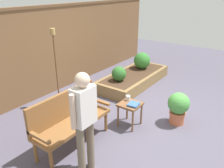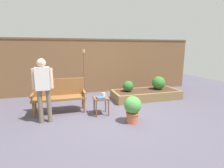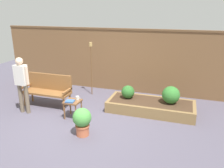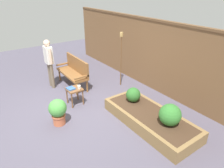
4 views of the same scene
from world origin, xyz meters
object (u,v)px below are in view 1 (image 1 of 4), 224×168
Objects in this scene: shrub_near_bench at (119,74)px; garden_bench at (69,116)px; cup_on_table at (128,98)px; book_on_table at (134,104)px; person_by_bench at (84,116)px; tiki_torch at (55,55)px; shrub_far_corner at (142,61)px; side_table at (130,107)px; potted_boxwood at (178,106)px.

garden_bench is at bearing -166.70° from shrub_near_bench.
cup_on_table is 0.58× the size of book_on_table.
cup_on_table is 1.59m from person_by_bench.
person_by_bench is (-0.33, -0.67, 0.39)m from garden_bench.
tiki_torch is 1.13× the size of person_by_bench.
shrub_far_corner is 4.04m from person_by_bench.
tiki_torch reaches higher than book_on_table.
book_on_table is 1.70m from shrub_near_bench.
tiki_torch is at bearing 54.91° from garden_bench.
side_table is 0.73× the size of potted_boxwood.
shrub_far_corner is at bearing 0.00° from shrub_near_bench.
side_table is 1.63m from shrub_near_bench.
side_table is 1.53m from person_by_bench.
person_by_bench reaches higher than side_table.
shrub_far_corner is (2.43, 1.17, 0.04)m from book_on_table.
book_on_table is at bearing 1.85° from person_by_bench.
side_table is 1.00× the size of shrub_far_corner.
shrub_near_bench is 0.79× the size of shrub_far_corner.
shrub_far_corner is at bearing 45.33° from potted_boxwood.
person_by_bench is (-1.40, -0.05, 0.43)m from book_on_table.
cup_on_table is at bearing 122.17° from potted_boxwood.
shrub_near_bench is at bearing 37.62° from book_on_table.
garden_bench reaches higher than shrub_far_corner.
shrub_far_corner is (3.50, 0.54, -0.01)m from garden_bench.
person_by_bench is (-3.83, -1.22, 0.39)m from shrub_far_corner.
person_by_bench is (-1.20, -1.91, -0.27)m from tiki_torch.
shrub_far_corner reaches higher than side_table.
shrub_near_bench is at bearing 41.83° from side_table.
shrub_far_corner reaches higher than cup_on_table.
cup_on_table is (1.18, -0.43, -0.01)m from garden_bench.
garden_bench is 1.22m from side_table.
shrub_near_bench reaches higher than book_on_table.
shrub_far_corner is at bearing 22.81° from cup_on_table.
shrub_near_bench reaches higher than side_table.
side_table is at bearing -82.91° from tiki_torch.
tiki_torch is 2.27m from person_by_bench.
tiki_torch is at bearing 57.78° from person_by_bench.
book_on_table reaches higher than side_table.
side_table is 0.31× the size of person_by_bench.
garden_bench is 3.54m from shrub_far_corner.
book_on_table is 2.00m from tiki_torch.
book_on_table is at bearing -83.98° from tiki_torch.
tiki_torch is at bearing 97.09° from side_table.
side_table is at bearing -155.80° from shrub_far_corner.
side_table is 1.96m from tiki_torch.
potted_boxwood is 1.91m from shrub_near_bench.
potted_boxwood is at bearing -57.83° from cup_on_table.
shrub_near_bench is 0.21× the size of tiki_torch.
tiki_torch is (-0.31, 1.67, 0.67)m from cup_on_table.
person_by_bench is at bearing -155.21° from shrub_near_bench.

